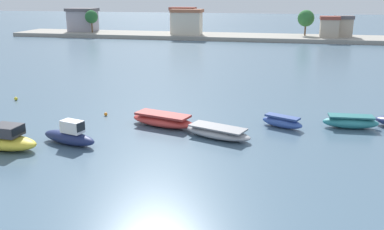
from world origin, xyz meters
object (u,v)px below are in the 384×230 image
moored_boat_2 (4,140)px  moored_boat_7 (350,122)px  mooring_buoy_2 (16,99)px  moored_boat_5 (218,132)px  moored_boat_4 (163,120)px  moored_boat_6 (282,122)px  moored_boat_3 (70,136)px  mooring_buoy_1 (106,114)px

moored_boat_2 → moored_boat_7: moored_boat_2 is taller
moored_boat_2 → moored_boat_7: bearing=26.3°
moored_boat_2 → mooring_buoy_2: bearing=124.6°
moored_boat_5 → moored_boat_4: bearing=178.3°
moored_boat_2 → moored_boat_6: (18.13, 8.85, -0.21)m
moored_boat_6 → moored_boat_4: bearing=-144.6°
moored_boat_3 → moored_boat_6: (14.32, 7.00, -0.17)m
moored_boat_4 → moored_boat_2: bearing=-126.0°
moored_boat_7 → mooring_buoy_2: bearing=172.4°
moored_boat_3 → moored_boat_5: (9.80, 3.51, -0.21)m
mooring_buoy_1 → moored_boat_7: bearing=2.5°
moored_boat_5 → mooring_buoy_1: (-10.21, 3.58, -0.25)m
moored_boat_4 → moored_boat_6: (9.16, 1.68, -0.04)m
moored_boat_2 → moored_boat_7: 25.29m
mooring_buoy_2 → moored_boat_2: bearing=-58.9°
moored_boat_5 → moored_boat_3: bearing=-140.6°
moored_boat_6 → moored_boat_7: 5.27m
moored_boat_4 → mooring_buoy_1: moored_boat_4 is taller
moored_boat_2 → moored_boat_7: (23.30, 9.81, -0.16)m
moored_boat_6 → mooring_buoy_2: 25.64m
mooring_buoy_1 → mooring_buoy_2: mooring_buoy_2 is taller
moored_boat_5 → moored_boat_7: 10.67m
moored_boat_6 → moored_boat_7: (5.18, 0.96, 0.04)m
moored_boat_3 → moored_boat_2: bearing=-138.5°
mooring_buoy_2 → moored_boat_3: bearing=-42.7°
moored_boat_6 → mooring_buoy_1: bearing=-155.3°
moored_boat_2 → mooring_buoy_2: (-7.31, 12.10, -0.48)m
moored_boat_7 → mooring_buoy_2: (-30.61, 2.29, -0.31)m
moored_boat_7 → mooring_buoy_1: moored_boat_7 is taller
moored_boat_7 → moored_boat_5: bearing=-158.6°
moored_boat_7 → moored_boat_4: bearing=-172.9°
mooring_buoy_1 → mooring_buoy_2: size_ratio=0.86×
moored_boat_3 → moored_boat_5: 10.41m
moored_boat_2 → moored_boat_4: (8.97, 7.17, -0.17)m
moored_boat_6 → moored_boat_7: bearing=35.6°
moored_boat_7 → mooring_buoy_2: 30.70m
moored_boat_5 → mooring_buoy_1: moored_boat_5 is taller
moored_boat_2 → moored_boat_6: moored_boat_2 is taller
moored_boat_5 → mooring_buoy_2: size_ratio=15.79×
moored_boat_3 → moored_boat_4: size_ratio=0.80×
moored_boat_7 → moored_boat_6: bearing=-172.8°
moored_boat_4 → mooring_buoy_2: (-16.28, 4.93, -0.31)m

